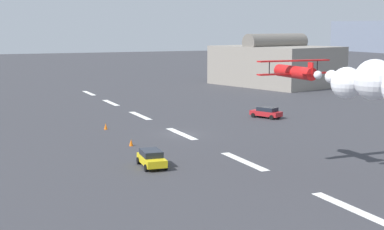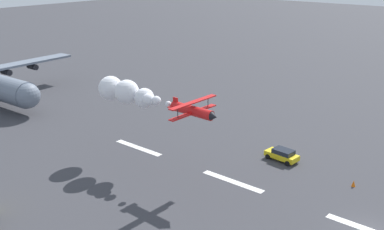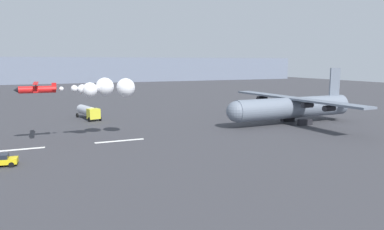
% 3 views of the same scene
% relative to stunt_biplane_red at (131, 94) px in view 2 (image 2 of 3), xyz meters
% --- Properties ---
extents(ground_plane, '(440.00, 440.00, 0.00)m').
position_rel_stunt_biplane_red_xyz_m(ground_plane, '(-28.61, -2.78, -8.55)').
color(ground_plane, '#38383D').
rests_on(ground_plane, ground).
extents(runway_stripe_3, '(8.00, 0.90, 0.01)m').
position_rel_stunt_biplane_red_xyz_m(runway_stripe_3, '(-28.61, -2.78, -8.55)').
color(runway_stripe_3, white).
rests_on(runway_stripe_3, ground).
extents(runway_stripe_4, '(8.00, 0.90, 0.01)m').
position_rel_stunt_biplane_red_xyz_m(runway_stripe_4, '(-13.27, -2.78, -8.55)').
color(runway_stripe_4, white).
rests_on(runway_stripe_4, ground).
extents(runway_stripe_5, '(8.00, 0.90, 0.01)m').
position_rel_stunt_biplane_red_xyz_m(runway_stripe_5, '(2.07, -2.78, -8.55)').
color(runway_stripe_5, white).
rests_on(runway_stripe_5, ground).
extents(stunt_biplane_red, '(18.65, 7.08, 3.26)m').
position_rel_stunt_biplane_red_xyz_m(stunt_biplane_red, '(0.00, 0.00, 0.00)').
color(stunt_biplane_red, red).
extents(followme_car_yellow, '(4.32, 2.33, 1.52)m').
position_rel_stunt_biplane_red_xyz_m(followme_car_yellow, '(-14.76, -11.44, -7.74)').
color(followme_car_yellow, yellow).
rests_on(followme_car_yellow, ground).
extents(traffic_cone_far, '(0.44, 0.44, 0.75)m').
position_rel_stunt_biplane_red_xyz_m(traffic_cone_far, '(-24.30, -10.34, -8.18)').
color(traffic_cone_far, orange).
rests_on(traffic_cone_far, ground).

